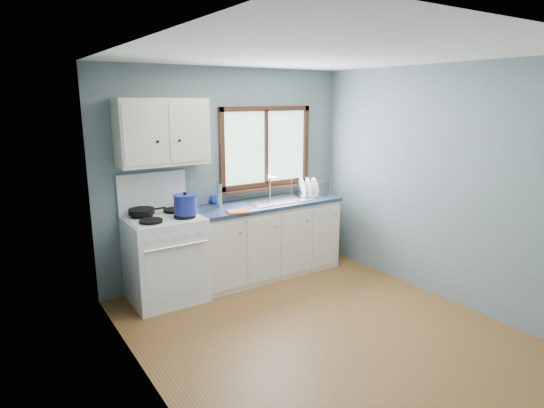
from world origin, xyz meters
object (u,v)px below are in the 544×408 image
gas_range (165,256)px  utensil_crock (194,203)px  skillet (142,211)px  dish_rack (310,191)px  thermos (219,196)px  stockpot (185,204)px  sink (278,205)px  base_cabinets (266,242)px

gas_range → utensil_crock: bearing=23.2°
skillet → utensil_crock: bearing=0.2°
dish_rack → thermos: bearing=-164.5°
stockpot → sink: bearing=7.3°
skillet → thermos: (0.89, -0.03, 0.07)m
gas_range → skillet: size_ratio=3.25×
gas_range → base_cabinets: (1.31, 0.02, -0.08)m
thermos → utensil_crock: bearing=161.8°
base_cabinets → utensil_crock: bearing=169.0°
dish_rack → skillet: bearing=-164.3°
gas_range → thermos: (0.71, 0.10, 0.56)m
utensil_crock → sink: bearing=-9.2°
skillet → utensil_crock: utensil_crock is taller
skillet → stockpot: stockpot is taller
stockpot → thermos: (0.52, 0.24, -0.01)m
base_cabinets → skillet: size_ratio=4.42×
stockpot → thermos: stockpot is taller
base_cabinets → dish_rack: 0.89m
base_cabinets → utensil_crock: size_ratio=5.36×
gas_range → skillet: bearing=144.9°
stockpot → dish_rack: size_ratio=0.49×
base_cabinets → stockpot: 1.30m
skillet → thermos: thermos is taller
base_cabinets → stockpot: bearing=-171.5°
gas_range → dish_rack: 2.05m
skillet → dish_rack: dish_rack is taller
base_cabinets → sink: 0.48m
gas_range → thermos: bearing=7.6°
utensil_crock → thermos: bearing=-18.2°
skillet → stockpot: 0.47m
gas_range → base_cabinets: size_ratio=0.74×
stockpot → gas_range: bearing=143.2°
utensil_crock → thermos: utensil_crock is taller
sink → gas_range: bearing=-179.3°
utensil_crock → skillet: bearing=-174.3°
base_cabinets → dish_rack: dish_rack is taller
utensil_crock → dish_rack: 1.56m
base_cabinets → skillet: bearing=175.9°
sink → utensil_crock: size_ratio=2.43×
base_cabinets → stockpot: (-1.11, -0.17, 0.66)m
sink → stockpot: size_ratio=3.26×
base_cabinets → gas_range: bearing=-179.2°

